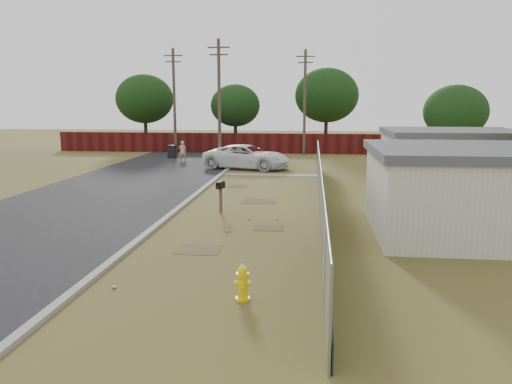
# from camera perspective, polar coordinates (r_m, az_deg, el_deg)

# --- Properties ---
(ground) EXTENTS (120.00, 120.00, 0.00)m
(ground) POSITION_cam_1_polar(r_m,az_deg,el_deg) (20.67, -1.32, -2.68)
(ground) COLOR olive
(ground) RESTS_ON ground
(street) EXTENTS (15.10, 60.00, 0.12)m
(street) POSITION_cam_1_polar(r_m,az_deg,el_deg) (29.93, -12.12, 1.19)
(street) COLOR black
(street) RESTS_ON ground
(chainlink_fence) EXTENTS (0.10, 27.06, 2.02)m
(chainlink_fence) POSITION_cam_1_polar(r_m,az_deg,el_deg) (21.33, 7.38, -0.17)
(chainlink_fence) COLOR gray
(chainlink_fence) RESTS_ON ground
(privacy_fence) EXTENTS (30.00, 0.12, 1.80)m
(privacy_fence) POSITION_cam_1_polar(r_m,az_deg,el_deg) (45.94, -4.54, 5.63)
(privacy_fence) COLOR #4E1110
(privacy_fence) RESTS_ON ground
(utility_poles) EXTENTS (12.60, 8.24, 9.00)m
(utility_poles) POSITION_cam_1_polar(r_m,az_deg,el_deg) (41.12, -2.54, 10.39)
(utility_poles) COLOR brown
(utility_poles) RESTS_ON ground
(houses) EXTENTS (9.30, 17.24, 3.10)m
(houses) POSITION_cam_1_polar(r_m,az_deg,el_deg) (24.31, 23.06, 2.20)
(houses) COLOR beige
(houses) RESTS_ON ground
(horizon_trees) EXTENTS (33.32, 31.94, 7.78)m
(horizon_trees) POSITION_cam_1_polar(r_m,az_deg,el_deg) (43.55, 4.03, 10.29)
(horizon_trees) COLOR #322116
(horizon_trees) RESTS_ON ground
(fire_hydrant) EXTENTS (0.40, 0.40, 0.88)m
(fire_hydrant) POSITION_cam_1_polar(r_m,az_deg,el_deg) (12.00, -1.55, -10.39)
(fire_hydrant) COLOR yellow
(fire_hydrant) RESTS_ON ground
(mailbox) EXTENTS (0.33, 0.59, 1.34)m
(mailbox) POSITION_cam_1_polar(r_m,az_deg,el_deg) (21.01, -4.07, 0.46)
(mailbox) COLOR brown
(mailbox) RESTS_ON ground
(pickup_truck) EXTENTS (6.52, 4.14, 1.67)m
(pickup_truck) POSITION_cam_1_polar(r_m,az_deg,el_deg) (34.83, -1.02, 4.05)
(pickup_truck) COLOR white
(pickup_truck) RESTS_ON ground
(pedestrian) EXTENTS (0.67, 0.54, 1.61)m
(pedestrian) POSITION_cam_1_polar(r_m,az_deg,el_deg) (39.48, -8.40, 4.63)
(pedestrian) COLOR tan
(pedestrian) RESTS_ON ground
(trash_bin) EXTENTS (0.69, 0.75, 1.05)m
(trash_bin) POSITION_cam_1_polar(r_m,az_deg,el_deg) (42.21, -9.57, 4.61)
(trash_bin) COLOR black
(trash_bin) RESTS_ON ground
(scattered_litter) EXTENTS (3.63, 11.39, 0.07)m
(scattered_litter) POSITION_cam_1_polar(r_m,az_deg,el_deg) (18.02, -1.84, -4.51)
(scattered_litter) COLOR silver
(scattered_litter) RESTS_ON ground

